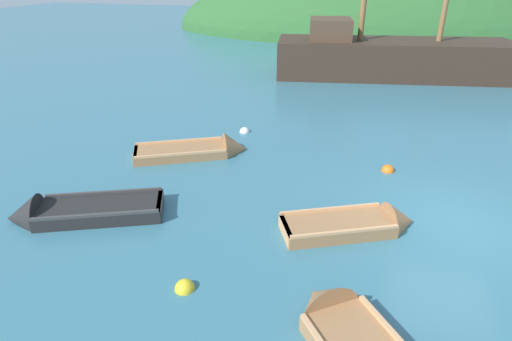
{
  "coord_description": "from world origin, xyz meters",
  "views": [
    {
      "loc": [
        -2.39,
        -9.45,
        5.46
      ],
      "look_at": [
        -5.27,
        0.89,
        0.29
      ],
      "focal_mm": 29.37,
      "sensor_mm": 36.0,
      "label": 1
    }
  ],
  "objects_px": {
    "sailing_ship": "(390,62)",
    "buoy_yellow": "(185,289)",
    "buoy_white": "(245,132)",
    "rowboat_center": "(202,152)",
    "buoy_orange": "(388,171)",
    "rowboat_far": "(359,226)",
    "rowboat_near_dock": "(75,214)"
  },
  "relations": [
    {
      "from": "rowboat_near_dock",
      "to": "buoy_yellow",
      "type": "bearing_deg",
      "value": 132.56
    },
    {
      "from": "sailing_ship",
      "to": "rowboat_center",
      "type": "distance_m",
      "value": 14.4
    },
    {
      "from": "rowboat_far",
      "to": "buoy_white",
      "type": "height_order",
      "value": "rowboat_far"
    },
    {
      "from": "rowboat_center",
      "to": "buoy_orange",
      "type": "xyz_separation_m",
      "value": [
        5.87,
        0.31,
        -0.08
      ]
    },
    {
      "from": "sailing_ship",
      "to": "rowboat_near_dock",
      "type": "bearing_deg",
      "value": -122.2
    },
    {
      "from": "rowboat_near_dock",
      "to": "rowboat_center",
      "type": "distance_m",
      "value": 4.7
    },
    {
      "from": "buoy_orange",
      "to": "buoy_white",
      "type": "distance_m",
      "value": 5.5
    },
    {
      "from": "rowboat_near_dock",
      "to": "buoy_orange",
      "type": "distance_m",
      "value": 8.77
    },
    {
      "from": "rowboat_far",
      "to": "buoy_yellow",
      "type": "height_order",
      "value": "rowboat_far"
    },
    {
      "from": "buoy_yellow",
      "to": "sailing_ship",
      "type": "bearing_deg",
      "value": 78.8
    },
    {
      "from": "buoy_orange",
      "to": "rowboat_center",
      "type": "bearing_deg",
      "value": -176.93
    },
    {
      "from": "rowboat_far",
      "to": "rowboat_near_dock",
      "type": "relative_size",
      "value": 0.86
    },
    {
      "from": "rowboat_center",
      "to": "buoy_orange",
      "type": "bearing_deg",
      "value": -24.29
    },
    {
      "from": "rowboat_far",
      "to": "buoy_orange",
      "type": "distance_m",
      "value": 3.51
    },
    {
      "from": "sailing_ship",
      "to": "buoy_white",
      "type": "height_order",
      "value": "sailing_ship"
    },
    {
      "from": "buoy_yellow",
      "to": "buoy_white",
      "type": "relative_size",
      "value": 1.02
    },
    {
      "from": "sailing_ship",
      "to": "buoy_orange",
      "type": "distance_m",
      "value": 12.81
    },
    {
      "from": "sailing_ship",
      "to": "buoy_yellow",
      "type": "relative_size",
      "value": 40.34
    },
    {
      "from": "sailing_ship",
      "to": "buoy_yellow",
      "type": "xyz_separation_m",
      "value": [
        -3.8,
        -19.18,
        -0.78
      ]
    },
    {
      "from": "buoy_white",
      "to": "rowboat_center",
      "type": "bearing_deg",
      "value": -107.9
    },
    {
      "from": "rowboat_center",
      "to": "buoy_white",
      "type": "bearing_deg",
      "value": 44.74
    },
    {
      "from": "rowboat_near_dock",
      "to": "rowboat_center",
      "type": "relative_size",
      "value": 1.01
    },
    {
      "from": "sailing_ship",
      "to": "buoy_white",
      "type": "bearing_deg",
      "value": -124.94
    },
    {
      "from": "sailing_ship",
      "to": "rowboat_far",
      "type": "xyz_separation_m",
      "value": [
        -0.74,
        -16.23,
        -0.69
      ]
    },
    {
      "from": "rowboat_center",
      "to": "buoy_orange",
      "type": "distance_m",
      "value": 5.87
    },
    {
      "from": "buoy_yellow",
      "to": "buoy_white",
      "type": "distance_m",
      "value": 8.52
    },
    {
      "from": "sailing_ship",
      "to": "rowboat_near_dock",
      "type": "height_order",
      "value": "sailing_ship"
    },
    {
      "from": "buoy_orange",
      "to": "buoy_white",
      "type": "relative_size",
      "value": 1.03
    },
    {
      "from": "sailing_ship",
      "to": "rowboat_far",
      "type": "relative_size",
      "value": 4.71
    },
    {
      "from": "rowboat_near_dock",
      "to": "rowboat_center",
      "type": "xyz_separation_m",
      "value": [
        1.5,
        4.46,
        -0.02
      ]
    },
    {
      "from": "rowboat_near_dock",
      "to": "buoy_white",
      "type": "height_order",
      "value": "rowboat_near_dock"
    },
    {
      "from": "buoy_white",
      "to": "rowboat_far",
      "type": "bearing_deg",
      "value": -50.87
    }
  ]
}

